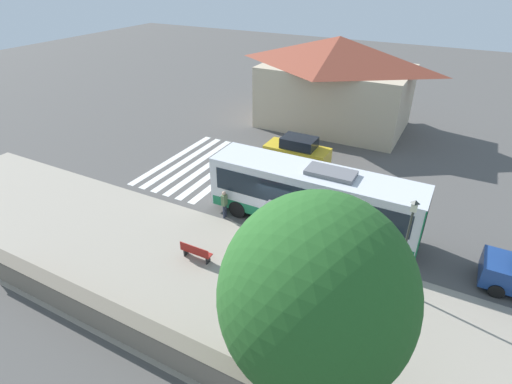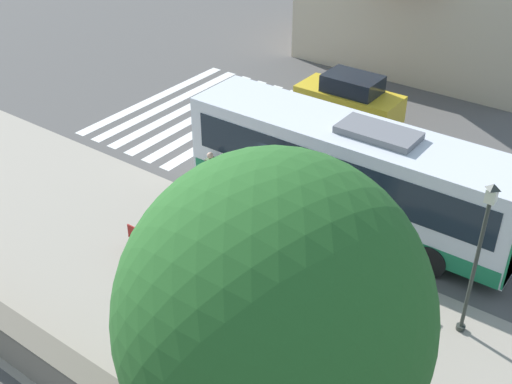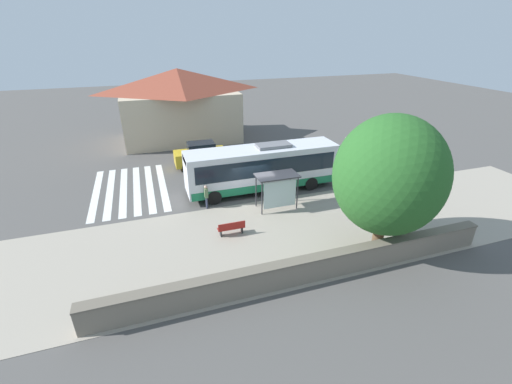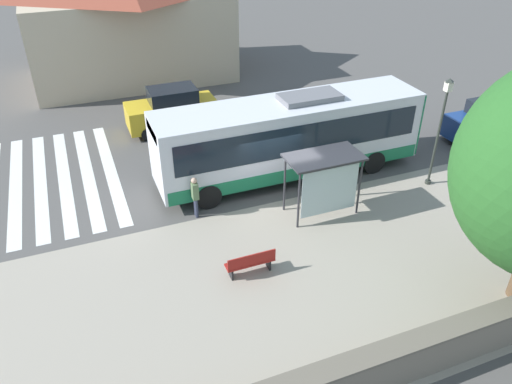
# 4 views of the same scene
# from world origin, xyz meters

# --- Properties ---
(ground_plane) EXTENTS (120.00, 120.00, 0.00)m
(ground_plane) POSITION_xyz_m (0.00, 0.00, 0.00)
(ground_plane) COLOR #514F4C
(ground_plane) RESTS_ON ground
(sidewalk_plaza) EXTENTS (9.00, 44.00, 0.02)m
(sidewalk_plaza) POSITION_xyz_m (-4.50, 0.00, 0.01)
(sidewalk_plaza) COLOR #9E9384
(sidewalk_plaza) RESTS_ON ground
(crosswalk_stripes) EXTENTS (9.00, 5.25, 0.01)m
(crosswalk_stripes) POSITION_xyz_m (5.00, 8.04, 0.00)
(crosswalk_stripes) COLOR silver
(crosswalk_stripes) RESTS_ON ground
(stone_wall) EXTENTS (0.60, 20.00, 1.31)m
(stone_wall) POSITION_xyz_m (-8.55, 0.00, 0.66)
(stone_wall) COLOR slate
(stone_wall) RESTS_ON ground
(background_building) EXTENTS (8.03, 12.24, 7.30)m
(background_building) POSITION_xyz_m (16.87, 2.51, 3.75)
(background_building) COLOR #C6B293
(background_building) RESTS_ON ground
(bus) EXTENTS (2.63, 11.08, 3.48)m
(bus) POSITION_xyz_m (1.81, -1.39, 1.81)
(bus) COLOR silver
(bus) RESTS_ON ground
(bus_shelter) EXTENTS (1.50, 2.76, 2.39)m
(bus_shelter) POSITION_xyz_m (-1.34, -1.32, 1.96)
(bus_shelter) COLOR #2D2D33
(bus_shelter) RESTS_ON ground
(pedestrian) EXTENTS (0.34, 0.22, 1.65)m
(pedestrian) POSITION_xyz_m (0.24, 3.11, 0.97)
(pedestrian) COLOR #2D3347
(pedestrian) RESTS_ON ground
(bench) EXTENTS (0.40, 1.59, 0.88)m
(bench) POSITION_xyz_m (-3.52, 2.39, 0.47)
(bench) COLOR maroon
(bench) RESTS_ON ground
(street_lamp_near) EXTENTS (0.28, 0.28, 4.52)m
(street_lamp_near) POSITION_xyz_m (-1.04, -6.42, 2.67)
(street_lamp_near) COLOR #2D332D
(street_lamp_near) RESTS_ON ground
(parked_car_behind_bus) EXTENTS (1.96, 4.21, 1.94)m
(parked_car_behind_bus) POSITION_xyz_m (1.32, -11.65, 0.94)
(parked_car_behind_bus) COLOR navy
(parked_car_behind_bus) RESTS_ON ground
(parked_car_far_lane) EXTENTS (1.97, 4.39, 2.11)m
(parked_car_far_lane) POSITION_xyz_m (8.08, 2.09, 1.02)
(parked_car_far_lane) COLOR gold
(parked_car_far_lane) RESTS_ON ground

